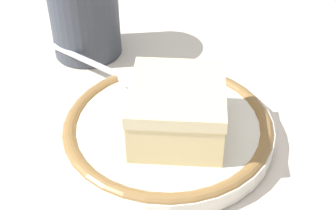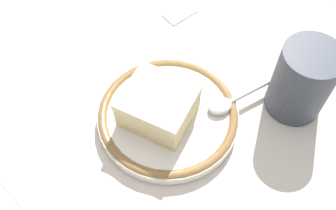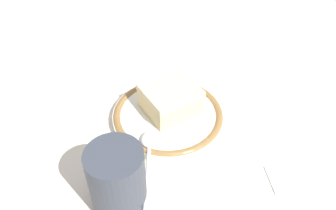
{
  "view_description": "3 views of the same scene",
  "coord_description": "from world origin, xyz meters",
  "views": [
    {
      "loc": [
        0.26,
        0.13,
        0.28
      ],
      "look_at": [
        -0.02,
        0.01,
        0.04
      ],
      "focal_mm": 50.22,
      "sensor_mm": 36.0,
      "label": 1
    },
    {
      "loc": [
        -0.21,
        0.2,
        0.44
      ],
      "look_at": [
        -0.02,
        0.01,
        0.04
      ],
      "focal_mm": 41.15,
      "sensor_mm": 36.0,
      "label": 2
    },
    {
      "loc": [
        -0.13,
        -0.41,
        0.44
      ],
      "look_at": [
        -0.02,
        0.01,
        0.04
      ],
      "focal_mm": 39.63,
      "sensor_mm": 36.0,
      "label": 3
    }
  ],
  "objects": [
    {
      "name": "napkin",
      "position": [
        0.14,
        0.0,
        0.0
      ],
      "size": [
        0.14,
        0.15,
        0.0
      ],
      "primitive_type": "cube",
      "rotation": [
        0.0,
        0.0,
        4.58
      ],
      "color": "white",
      "rests_on": "placemat"
    },
    {
      "name": "spoon",
      "position": [
        -0.07,
        -0.06,
        0.02
      ],
      "size": [
        0.05,
        0.14,
        0.01
      ],
      "color": "silver",
      "rests_on": "plate"
    },
    {
      "name": "placemat",
      "position": [
        0.0,
        0.0,
        0.0
      ],
      "size": [
        0.49,
        0.43,
        0.0
      ],
      "primitive_type": "cube",
      "color": "beige",
      "rests_on": "ground_plane"
    },
    {
      "name": "cup",
      "position": [
        -0.13,
        -0.12,
        0.05
      ],
      "size": [
        0.07,
        0.07,
        0.1
      ],
      "color": "#383D47",
      "rests_on": "placemat"
    },
    {
      "name": "plate",
      "position": [
        -0.02,
        0.01,
        0.01
      ],
      "size": [
        0.18,
        0.18,
        0.02
      ],
      "color": "silver",
      "rests_on": "placemat"
    },
    {
      "name": "cake_slice",
      "position": [
        -0.02,
        0.02,
        0.04
      ],
      "size": [
        0.1,
        0.1,
        0.05
      ],
      "color": "beige",
      "rests_on": "plate"
    },
    {
      "name": "sugar_packet",
      "position": [
        0.1,
        -0.14,
        0.0
      ],
      "size": [
        0.04,
        0.05,
        0.01
      ],
      "primitive_type": "cube",
      "rotation": [
        0.0,
        0.0,
        1.46
      ],
      "color": "white",
      "rests_on": "placemat"
    },
    {
      "name": "ground_plane",
      "position": [
        0.0,
        0.0,
        0.0
      ],
      "size": [
        2.4,
        2.4,
        0.0
      ],
      "primitive_type": "plane",
      "color": "#B7B2A8"
    }
  ]
}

